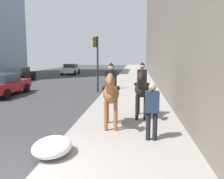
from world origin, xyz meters
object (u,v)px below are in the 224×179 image
mounted_horse_near (111,92)px  mounted_horse_far (142,88)px  pedestrian_greeting (152,108)px  car_far_lane (71,69)px  traffic_light_near_curb (96,55)px  car_near_lane (19,74)px  car_mid_lane (3,84)px

mounted_horse_near → mounted_horse_far: 1.83m
mounted_horse_near → pedestrian_greeting: (-1.17, -1.33, -0.26)m
car_far_lane → traffic_light_near_curb: traffic_light_near_curb is taller
car_far_lane → mounted_horse_near: bearing=16.1°
mounted_horse_near → traffic_light_near_curb: bearing=-171.6°
mounted_horse_far → car_far_lane: size_ratio=0.50×
mounted_horse_near → mounted_horse_far: bearing=139.7°
mounted_horse_far → car_near_lane: (13.83, 12.02, -0.59)m
mounted_horse_far → pedestrian_greeting: 2.67m
mounted_horse_near → car_far_lane: 25.77m
car_near_lane → car_far_lane: size_ratio=0.86×
mounted_horse_far → mounted_horse_near: bearing=-32.6°
mounted_horse_near → car_mid_lane: (6.66, 7.75, -0.61)m
mounted_horse_near → traffic_light_near_curb: size_ratio=0.57×
car_mid_lane → car_near_lane: bearing=18.9°
pedestrian_greeting → car_far_lane: 27.30m
pedestrian_greeting → traffic_light_near_curb: size_ratio=0.43×
pedestrian_greeting → car_near_lane: (16.48, 12.26, -0.35)m
car_near_lane → mounted_horse_far: bearing=-138.2°
car_mid_lane → traffic_light_near_curb: size_ratio=1.15×
mounted_horse_near → car_far_lane: bearing=-165.7°
mounted_horse_near → car_mid_lane: bearing=-134.7°
pedestrian_greeting → car_far_lane: pedestrian_greeting is taller
mounted_horse_far → traffic_light_near_curb: (7.30, 3.01, 1.29)m
car_mid_lane → car_far_lane: (17.80, 0.34, -0.00)m
car_near_lane → traffic_light_near_curb: 11.29m
mounted_horse_near → pedestrian_greeting: size_ratio=1.32×
car_mid_lane → pedestrian_greeting: bearing=-132.1°
mounted_horse_near → car_near_lane: mounted_horse_near is taller
mounted_horse_near → car_near_lane: (15.31, 10.94, -0.61)m
mounted_horse_far → pedestrian_greeting: (-2.64, -0.24, -0.24)m
mounted_horse_far → pedestrian_greeting: bearing=8.9°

